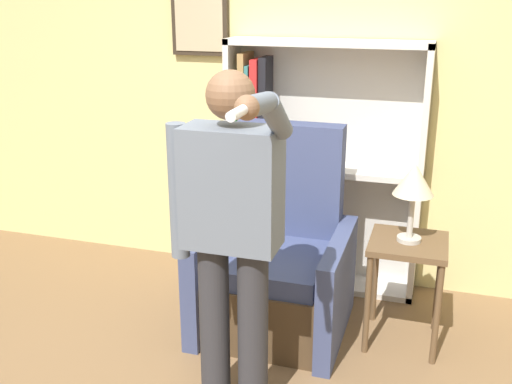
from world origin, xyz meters
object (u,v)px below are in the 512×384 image
object	(u,v)px
bookcase	(300,166)
table_lamp	(414,183)
person_standing	(231,227)
armchair	(277,268)
side_table	(407,260)

from	to	relation	value
bookcase	table_lamp	size ratio (longest dim) A/B	3.71
person_standing	table_lamp	world-z (taller)	person_standing
person_standing	table_lamp	xyz separation A→B (m)	(0.77, 0.88, 0.02)
person_standing	table_lamp	distance (m)	1.17
table_lamp	person_standing	bearing A→B (deg)	-131.36
armchair	side_table	bearing A→B (deg)	1.33
person_standing	armchair	bearing A→B (deg)	90.42
bookcase	person_standing	size ratio (longest dim) A/B	1.02
bookcase	armchair	size ratio (longest dim) A/B	1.39
bookcase	table_lamp	bearing A→B (deg)	-38.22
person_standing	side_table	xyz separation A→B (m)	(0.77, 0.88, -0.45)
bookcase	person_standing	world-z (taller)	bookcase
side_table	table_lamp	xyz separation A→B (m)	(0.00, 0.00, 0.47)
bookcase	armchair	bearing A→B (deg)	-88.23
person_standing	side_table	world-z (taller)	person_standing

